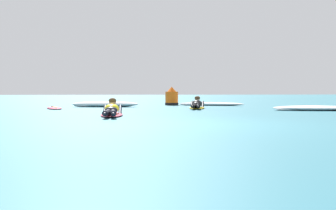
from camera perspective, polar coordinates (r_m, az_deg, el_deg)
The scene contains 8 objects.
ground_plane at distance 18.29m, azimuth -3.55°, elevation -0.21°, with size 120.00×120.00×0.00m, color #2D6B7A.
surfer_near at distance 11.32m, azimuth -7.89°, elevation -0.85°, with size 0.75×2.59×0.54m.
surfer_far at distance 16.00m, azimuth 4.05°, elevation -0.02°, with size 1.10×2.48×0.54m.
drifting_surfboard at distance 16.46m, azimuth -15.61°, elevation -0.40°, with size 0.90×1.96×0.16m.
whitewater_front at distance 15.36m, azimuth 19.67°, elevation -0.42°, with size 2.96×1.71×0.18m.
whitewater_mid_left at distance 17.89m, azimuth -8.76°, elevation 0.10°, with size 3.01×1.40×0.25m.
whitewater_mid_right at distance 19.51m, azimuth 6.10°, elevation 0.14°, with size 3.11×1.77×0.16m.
channel_marker_buoy at distance 19.90m, azimuth 0.52°, elevation 0.98°, with size 0.66×0.66×0.90m.
Camera 1 is at (-1.91, -8.18, 0.69)m, focal length 43.61 mm.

